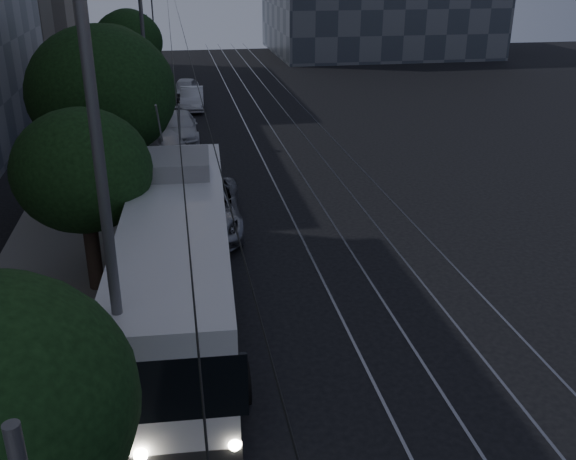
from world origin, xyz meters
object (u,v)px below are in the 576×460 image
(pickup_silver, at_px, (204,209))
(car_white_b, at_px, (179,127))
(car_white_c, at_px, (192,99))
(streetlamp_near, at_px, (124,148))
(trolleybus, at_px, (178,258))
(streetlamp_far, at_px, (151,34))
(car_white_a, at_px, (169,145))
(car_white_d, at_px, (185,89))

(pickup_silver, bearing_deg, car_white_b, 95.58)
(car_white_c, distance_m, streetlamp_near, 33.17)
(trolleybus, xyz_separation_m, streetlamp_near, (-0.68, -5.44, 4.62))
(streetlamp_far, bearing_deg, car_white_b, 53.10)
(car_white_a, distance_m, car_white_c, 11.35)
(car_white_a, xyz_separation_m, streetlamp_near, (-0.48, -21.38, 5.72))
(car_white_c, relative_size, car_white_d, 1.04)
(car_white_b, height_order, car_white_d, car_white_b)
(car_white_b, relative_size, streetlamp_near, 0.47)
(pickup_silver, height_order, car_white_b, pickup_silver)
(pickup_silver, distance_m, car_white_d, 24.71)
(car_white_d, xyz_separation_m, streetlamp_far, (-1.75, -12.95, 5.11))
(car_white_c, bearing_deg, car_white_a, -95.61)
(pickup_silver, height_order, car_white_c, pickup_silver)
(car_white_a, height_order, streetlamp_far, streetlamp_far)
(car_white_b, bearing_deg, pickup_silver, -87.98)
(trolleybus, distance_m, pickup_silver, 6.33)
(pickup_silver, bearing_deg, car_white_c, 91.70)
(car_white_a, height_order, car_white_b, car_white_b)
(streetlamp_far, bearing_deg, streetlamp_near, -89.97)
(trolleybus, height_order, car_white_c, trolleybus)
(car_white_a, height_order, car_white_d, car_white_d)
(trolleybus, bearing_deg, car_white_a, 93.63)
(car_white_b, xyz_separation_m, car_white_d, (0.69, 11.55, -0.02))
(car_white_a, bearing_deg, car_white_c, 63.52)
(trolleybus, xyz_separation_m, pickup_silver, (1.01, 6.18, -0.95))
(car_white_d, bearing_deg, streetlamp_near, -82.54)
(trolleybus, distance_m, streetlamp_far, 18.40)
(car_white_b, bearing_deg, car_white_c, 81.66)
(car_white_c, relative_size, streetlamp_near, 0.41)
(pickup_silver, bearing_deg, streetlamp_near, -95.49)
(trolleybus, xyz_separation_m, car_white_d, (1.05, 30.89, -1.05))
(streetlamp_near, relative_size, streetlamp_far, 1.11)
(streetlamp_far, bearing_deg, trolleybus, -87.79)
(car_white_c, bearing_deg, streetlamp_far, -100.25)
(pickup_silver, bearing_deg, streetlamp_far, 100.99)
(car_white_d, height_order, streetlamp_far, streetlamp_far)
(car_white_a, xyz_separation_m, car_white_c, (1.60, 11.24, 0.06))
(pickup_silver, xyz_separation_m, car_white_a, (-1.21, 9.76, -0.15))
(trolleybus, distance_m, car_white_d, 30.92)
(pickup_silver, distance_m, car_white_b, 13.17)
(car_white_a, distance_m, car_white_b, 3.44)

